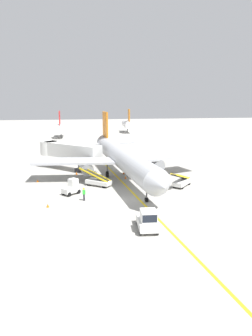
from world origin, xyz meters
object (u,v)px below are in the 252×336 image
object	(u,v)px
baggage_tug_near_wing	(72,187)
safety_cone_nose_left	(38,181)
pushback_tug	(148,220)
safety_cone_wingtip_right	(48,206)
belt_loader_aft_hold	(182,181)
jet_bridge	(66,150)
safety_cone_nose_right	(124,173)
safety_cone_tail_area	(77,173)
airliner	(122,158)
ground_crew_marshaller	(84,194)
belt_loader_forward_hold	(98,181)
safety_cone_wingtip_left	(126,177)

from	to	relation	value
baggage_tug_near_wing	safety_cone_nose_left	xyz separation A→B (m)	(-5.43, 6.88, -0.71)
pushback_tug	safety_cone_wingtip_right	size ratio (longest dim) A/B	8.43
pushback_tug	belt_loader_aft_hold	distance (m)	16.42
jet_bridge	safety_cone_nose_right	bearing A→B (deg)	-27.12
jet_bridge	safety_cone_tail_area	bearing A→B (deg)	-66.40
jet_bridge	baggage_tug_near_wing	distance (m)	15.38
airliner	ground_crew_marshaller	world-z (taller)	airliner
ground_crew_marshaller	safety_cone_wingtip_right	xyz separation A→B (m)	(-4.36, -1.83, -0.69)
safety_cone_nose_right	safety_cone_tail_area	world-z (taller)	same
airliner	baggage_tug_near_wing	bearing A→B (deg)	-137.22
belt_loader_forward_hold	safety_cone_wingtip_right	size ratio (longest dim) A/B	10.89
belt_loader_aft_hold	safety_cone_nose_right	size ratio (longest dim) A/B	10.37
safety_cone_nose_right	pushback_tug	bearing A→B (deg)	-92.14
safety_cone_nose_left	safety_cone_wingtip_left	size ratio (longest dim) A/B	1.00
jet_bridge	belt_loader_forward_hold	distance (m)	12.97
belt_loader_forward_hold	ground_crew_marshaller	bearing A→B (deg)	-108.15
jet_bridge	belt_loader_forward_hold	bearing A→B (deg)	-66.66
baggage_tug_near_wing	safety_cone_tail_area	distance (m)	10.95
pushback_tug	safety_cone_wingtip_right	bearing A→B (deg)	142.50
safety_cone_nose_left	safety_cone_tail_area	bearing A→B (deg)	34.13
safety_cone_wingtip_left	safety_cone_wingtip_right	world-z (taller)	same
airliner	pushback_tug	bearing A→B (deg)	-90.72
jet_bridge	safety_cone_nose_right	size ratio (longest dim) A/B	25.46
jet_bridge	belt_loader_aft_hold	world-z (taller)	jet_bridge
jet_bridge	belt_loader_aft_hold	distance (m)	22.24
jet_bridge	safety_cone_wingtip_left	world-z (taller)	jet_bridge
pushback_tug	safety_cone_nose_right	xyz separation A→B (m)	(0.86, 22.90, -0.77)
pushback_tug	safety_cone_tail_area	xyz separation A→B (m)	(-7.17, 23.76, -0.77)
pushback_tug	ground_crew_marshaller	distance (m)	11.58
ground_crew_marshaller	belt_loader_aft_hold	bearing A→B (deg)	16.84
belt_loader_aft_hold	safety_cone_nose_left	bearing A→B (deg)	165.48
airliner	pushback_tug	size ratio (longest dim) A/B	9.53
safety_cone_wingtip_left	jet_bridge	bearing A→B (deg)	140.14
pushback_tug	belt_loader_aft_hold	bearing A→B (deg)	59.81
baggage_tug_near_wing	safety_cone_wingtip_right	xyz separation A→B (m)	(-2.77, -4.82, -0.71)
belt_loader_aft_hold	safety_cone_wingtip_right	world-z (taller)	belt_loader_aft_hold
jet_bridge	pushback_tug	world-z (taller)	jet_bridge
belt_loader_aft_hold	ground_crew_marshaller	distance (m)	15.00
baggage_tug_near_wing	safety_cone_wingtip_left	distance (m)	10.95
airliner	safety_cone_nose_right	distance (m)	4.23
jet_bridge	safety_cone_tail_area	xyz separation A→B (m)	(1.83, -4.19, -3.32)
ground_crew_marshaller	airliner	bearing A→B (deg)	58.45
baggage_tug_near_wing	belt_loader_aft_hold	xyz separation A→B (m)	(15.94, 1.35, -0.15)
airliner	safety_cone_tail_area	distance (m)	8.83
ground_crew_marshaller	safety_cone_tail_area	size ratio (longest dim) A/B	3.86
safety_cone_wingtip_right	belt_loader_aft_hold	bearing A→B (deg)	18.26
safety_cone_nose_left	airliner	bearing A→B (deg)	1.99
jet_bridge	safety_cone_nose_left	bearing A→B (deg)	-116.60
safety_cone_nose_left	safety_cone_wingtip_right	bearing A→B (deg)	-77.19
safety_cone_wingtip_left	safety_cone_nose_left	bearing A→B (deg)	-179.55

